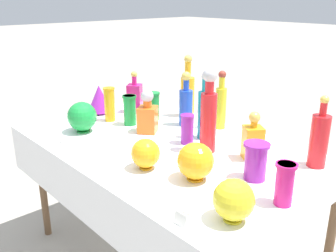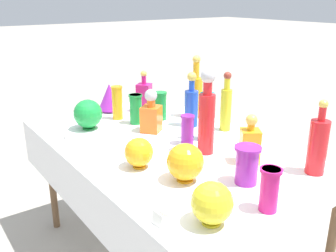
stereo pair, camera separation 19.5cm
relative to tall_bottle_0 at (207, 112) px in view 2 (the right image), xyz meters
name	(u,v)px [view 2 (the right image)]	position (x,y,z in m)	size (l,w,h in m)	color
display_table	(163,155)	(-0.07, -0.24, -0.21)	(1.69, 1.02, 0.76)	white
tall_bottle_0	(207,112)	(0.00, 0.00, 0.00)	(0.08, 0.08, 0.37)	teal
tall_bottle_1	(318,145)	(0.59, 0.12, -0.02)	(0.08, 0.08, 0.33)	red
tall_bottle_2	(226,106)	(-0.05, 0.19, -0.01)	(0.06, 0.06, 0.34)	yellow
tall_bottle_3	(191,104)	(-0.23, 0.08, -0.02)	(0.08, 0.08, 0.33)	blue
tall_bottle_4	(207,116)	(0.14, -0.12, 0.04)	(0.08, 0.08, 0.42)	red
tall_bottle_5	(196,94)	(-0.35, 0.22, 0.00)	(0.09, 0.09, 0.40)	orange
square_decanter_0	(144,96)	(-0.64, 0.01, -0.05)	(0.12, 0.12, 0.28)	#C61972
square_decanter_1	(151,114)	(-0.28, -0.17, -0.05)	(0.14, 0.14, 0.25)	orange
square_decanter_2	(250,143)	(0.34, -0.03, -0.06)	(0.12, 0.12, 0.24)	orange
slender_vase_0	(270,188)	(0.67, -0.29, -0.06)	(0.08, 0.08, 0.17)	#C61972
slender_vase_1	(161,105)	(-0.43, 0.00, -0.06)	(0.08, 0.08, 0.18)	#198C38
slender_vase_2	(117,102)	(-0.60, -0.22, -0.04)	(0.07, 0.07, 0.21)	orange
slender_vase_3	(247,164)	(0.48, -0.20, -0.06)	(0.11, 0.11, 0.16)	purple
slender_vase_4	(136,108)	(-0.46, -0.17, -0.06)	(0.08, 0.08, 0.18)	#198C38
slender_vase_5	(187,129)	(-0.01, -0.12, -0.07)	(0.07, 0.07, 0.16)	purple
fluted_vase_0	(110,97)	(-0.79, -0.17, -0.06)	(0.16, 0.16, 0.19)	purple
round_bowl_0	(139,152)	(0.09, -0.48, -0.08)	(0.13, 0.13, 0.14)	orange
round_bowl_1	(185,162)	(0.31, -0.39, -0.07)	(0.16, 0.16, 0.17)	orange
round_bowl_2	(88,114)	(-0.54, -0.45, -0.06)	(0.17, 0.17, 0.18)	#198C38
round_bowl_3	(212,203)	(0.62, -0.52, -0.07)	(0.15, 0.15, 0.15)	yellow
price_tag_left	(165,219)	(0.52, -0.64, -0.13)	(0.05, 0.01, 0.04)	white
price_tag_center	(157,219)	(0.52, -0.67, -0.13)	(0.06, 0.01, 0.05)	white
price_tag_right	(66,136)	(-0.45, -0.62, -0.14)	(0.04, 0.01, 0.04)	white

